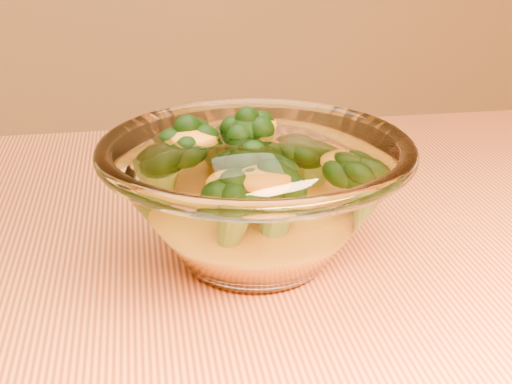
% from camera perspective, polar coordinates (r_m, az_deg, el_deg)
% --- Properties ---
extents(table, '(1.20, 0.80, 0.75)m').
position_cam_1_polar(table, '(0.63, 6.04, -14.16)').
color(table, '#DD7A42').
rests_on(table, ground).
extents(glass_bowl, '(0.25, 0.25, 0.11)m').
position_cam_1_polar(glass_bowl, '(0.56, 0.00, -0.50)').
color(glass_bowl, white).
rests_on(glass_bowl, table).
extents(cheese_sauce, '(0.14, 0.14, 0.04)m').
position_cam_1_polar(cheese_sauce, '(0.57, 0.00, -2.61)').
color(cheese_sauce, '#FFAE15').
rests_on(cheese_sauce, glass_bowl).
extents(broccoli_heap, '(0.17, 0.15, 0.08)m').
position_cam_1_polar(broccoli_heap, '(0.57, -1.34, 1.67)').
color(broccoli_heap, black).
rests_on(broccoli_heap, cheese_sauce).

